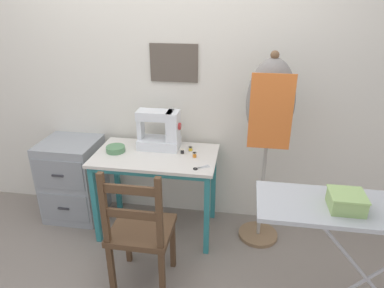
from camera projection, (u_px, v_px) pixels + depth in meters
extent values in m
plane|color=gray|center=(150.00, 249.00, 2.72)|extent=(14.00, 14.00, 0.00)
cube|color=silver|center=(163.00, 73.00, 2.77)|extent=(10.00, 0.05, 2.55)
cube|color=brown|center=(174.00, 63.00, 2.69)|extent=(0.38, 0.02, 0.30)
cube|color=silver|center=(156.00, 156.00, 2.69)|extent=(0.96, 0.55, 0.02)
cube|color=teal|center=(147.00, 174.00, 2.49)|extent=(0.88, 0.03, 0.04)
cube|color=teal|center=(95.00, 205.00, 2.68)|extent=(0.04, 0.04, 0.68)
cube|color=teal|center=(207.00, 216.00, 2.55)|extent=(0.04, 0.04, 0.68)
cube|color=teal|center=(117.00, 176.00, 3.11)|extent=(0.04, 0.04, 0.68)
cube|color=teal|center=(213.00, 184.00, 2.98)|extent=(0.04, 0.04, 0.68)
cube|color=white|center=(159.00, 143.00, 2.78)|extent=(0.33, 0.19, 0.08)
cube|color=white|center=(173.00, 126.00, 2.70)|extent=(0.09, 0.16, 0.23)
cube|color=white|center=(155.00, 115.00, 2.69)|extent=(0.29, 0.14, 0.07)
cube|color=white|center=(141.00, 128.00, 2.75)|extent=(0.04, 0.10, 0.16)
cylinder|color=#B22D2D|center=(180.00, 126.00, 2.69)|extent=(0.02, 0.06, 0.06)
cylinder|color=#99999E|center=(173.00, 110.00, 2.65)|extent=(0.01, 0.01, 0.02)
cylinder|color=#56895B|center=(116.00, 149.00, 2.72)|extent=(0.15, 0.15, 0.04)
cylinder|color=#2F4B32|center=(115.00, 147.00, 2.71)|extent=(0.12, 0.12, 0.01)
cube|color=silver|center=(203.00, 167.00, 2.48)|extent=(0.08, 0.07, 0.00)
cube|color=silver|center=(204.00, 167.00, 2.47)|extent=(0.09, 0.05, 0.00)
torus|color=black|center=(195.00, 169.00, 2.45)|extent=(0.03, 0.03, 0.01)
torus|color=black|center=(195.00, 169.00, 2.45)|extent=(0.03, 0.03, 0.01)
cylinder|color=black|center=(182.00, 151.00, 2.68)|extent=(0.03, 0.03, 0.04)
cylinder|color=beige|center=(182.00, 149.00, 2.67)|extent=(0.03, 0.03, 0.00)
cylinder|color=beige|center=(182.00, 154.00, 2.69)|extent=(0.03, 0.03, 0.00)
cylinder|color=yellow|center=(190.00, 149.00, 2.73)|extent=(0.03, 0.03, 0.03)
cylinder|color=beige|center=(190.00, 147.00, 2.73)|extent=(0.04, 0.04, 0.00)
cylinder|color=beige|center=(190.00, 151.00, 2.74)|extent=(0.04, 0.04, 0.00)
cylinder|color=orange|center=(195.00, 155.00, 2.62)|extent=(0.03, 0.03, 0.04)
cylinder|color=beige|center=(195.00, 153.00, 2.62)|extent=(0.04, 0.04, 0.00)
cylinder|color=beige|center=(195.00, 157.00, 2.63)|extent=(0.04, 0.04, 0.00)
cube|color=#513823|center=(142.00, 230.00, 2.27)|extent=(0.40, 0.38, 0.04)
cube|color=#513823|center=(128.00, 239.00, 2.52)|extent=(0.04, 0.04, 0.41)
cube|color=#513823|center=(173.00, 244.00, 2.47)|extent=(0.04, 0.04, 0.41)
cube|color=#513823|center=(112.00, 270.00, 2.24)|extent=(0.04, 0.04, 0.41)
cube|color=#513823|center=(162.00, 277.00, 2.19)|extent=(0.04, 0.04, 0.41)
cube|color=#513823|center=(104.00, 208.00, 2.04)|extent=(0.04, 0.04, 0.48)
cube|color=#513823|center=(159.00, 214.00, 1.99)|extent=(0.04, 0.04, 0.48)
cube|color=#513823|center=(130.00, 190.00, 1.96)|extent=(0.34, 0.02, 0.06)
cube|color=#513823|center=(132.00, 214.00, 2.03)|extent=(0.34, 0.02, 0.06)
cube|color=#93999E|center=(74.00, 179.00, 3.03)|extent=(0.47, 0.44, 0.72)
cube|color=gray|center=(58.00, 175.00, 2.76)|extent=(0.43, 0.01, 0.26)
cube|color=#333338|center=(57.00, 176.00, 2.75)|extent=(0.10, 0.01, 0.02)
cube|color=gray|center=(64.00, 208.00, 2.89)|extent=(0.43, 0.01, 0.26)
cube|color=#333338|center=(63.00, 209.00, 2.88)|extent=(0.10, 0.01, 0.02)
cylinder|color=#846647|center=(258.00, 234.00, 2.86)|extent=(0.32, 0.32, 0.03)
cylinder|color=#ADA89E|center=(262.00, 186.00, 2.67)|extent=(0.03, 0.03, 0.91)
ellipsoid|color=gray|center=(270.00, 103.00, 2.40)|extent=(0.34, 0.25, 0.63)
sphere|color=brown|center=(275.00, 55.00, 2.27)|extent=(0.06, 0.06, 0.06)
cube|color=orange|center=(271.00, 112.00, 2.30)|extent=(0.29, 0.01, 0.53)
cylinder|color=#B7B7BC|center=(367.00, 279.00, 1.87)|extent=(0.77, 0.02, 0.88)
cylinder|color=#B7B7BC|center=(367.00, 279.00, 1.87)|extent=(0.77, 0.02, 0.88)
cube|color=#8EB266|center=(346.00, 202.00, 1.67)|extent=(0.16, 0.15, 0.08)
cube|color=#9DC470|center=(348.00, 194.00, 1.65)|extent=(0.17, 0.16, 0.01)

